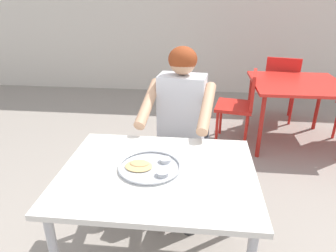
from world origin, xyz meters
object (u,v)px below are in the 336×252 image
object	(u,v)px
table_foreground	(158,183)
table_background_red	(297,89)
chair_foreground	(183,135)
diner_foreground	(179,119)
chair_red_far	(280,85)
thali_tray	(150,167)
chair_red_left	(242,102)

from	to	relation	value
table_foreground	table_background_red	world-z (taller)	table_foreground
chair_foreground	table_background_red	bearing A→B (deg)	41.05
diner_foreground	chair_red_far	bearing A→B (deg)	57.73
table_foreground	thali_tray	distance (m)	0.10
chair_foreground	diner_foreground	bearing A→B (deg)	-95.97
thali_tray	table_background_red	xyz separation A→B (m)	(1.30, 1.90, -0.11)
chair_red_left	chair_red_far	world-z (taller)	chair_red_far
chair_red_left	chair_red_far	distance (m)	0.90
chair_red_left	chair_foreground	bearing A→B (deg)	-121.83
thali_tray	chair_foreground	distance (m)	0.93
table_foreground	chair_foreground	size ratio (longest dim) A/B	1.17
diner_foreground	table_background_red	size ratio (longest dim) A/B	1.32
chair_red_far	thali_tray	bearing A→B (deg)	-117.02
diner_foreground	chair_red_far	xyz separation A→B (m)	(1.18, 1.86, -0.25)
chair_red_far	chair_red_left	bearing A→B (deg)	-129.11
chair_foreground	table_background_red	world-z (taller)	chair_foreground
table_foreground	chair_red_left	world-z (taller)	chair_red_left
chair_foreground	chair_red_far	world-z (taller)	chair_foreground
thali_tray	chair_red_far	distance (m)	2.85
chair_red_far	chair_foreground	bearing A→B (deg)	-125.10
chair_foreground	diner_foreground	world-z (taller)	diner_foreground
table_foreground	chair_foreground	xyz separation A→B (m)	(0.09, 0.90, -0.14)
table_foreground	chair_red_far	size ratio (longest dim) A/B	1.20
table_background_red	diner_foreground	bearing A→B (deg)	-133.86
chair_foreground	chair_red_far	distance (m)	2.01
table_background_red	thali_tray	bearing A→B (deg)	-124.36
table_foreground	chair_foreground	distance (m)	0.92
diner_foreground	chair_red_left	bearing A→B (deg)	62.42
thali_tray	table_background_red	world-z (taller)	thali_tray
table_foreground	thali_tray	size ratio (longest dim) A/B	3.05
table_foreground	chair_foreground	world-z (taller)	chair_foreground
thali_tray	diner_foreground	distance (m)	0.67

